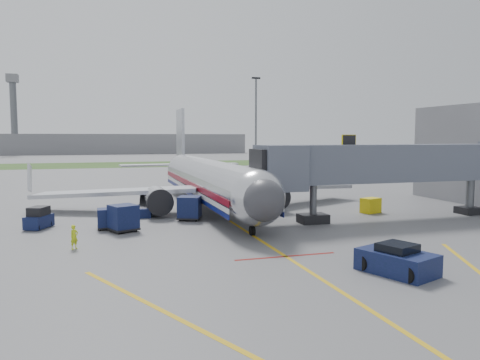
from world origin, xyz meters
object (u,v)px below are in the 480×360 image
object	(u,v)px
airliner	(209,180)
belt_loader	(144,210)
pushback_tug	(397,261)
ramp_worker	(74,237)
baggage_tug	(39,219)

from	to	relation	value
airliner	belt_loader	world-z (taller)	airliner
belt_loader	pushback_tug	bearing A→B (deg)	-63.77
belt_loader	ramp_worker	xyz separation A→B (m)	(-5.14, -11.07, 0.28)
pushback_tug	belt_loader	size ratio (longest dim) A/B	1.09
airliner	baggage_tug	world-z (taller)	airliner
baggage_tug	belt_loader	distance (m)	8.70
pushback_tug	baggage_tug	distance (m)	25.29
ramp_worker	pushback_tug	bearing A→B (deg)	-75.29
airliner	ramp_worker	size ratio (longest dim) A/B	24.29
baggage_tug	ramp_worker	xyz separation A→B (m)	(2.82, -7.58, 0.03)
airliner	baggage_tug	bearing A→B (deg)	-155.95
pushback_tug	belt_loader	xyz separation A→B (m)	(-10.33, 20.97, -0.17)
airliner	belt_loader	size ratio (longest dim) A/B	9.38
belt_loader	ramp_worker	world-z (taller)	belt_loader
pushback_tug	airliner	bearing A→B (deg)	99.51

